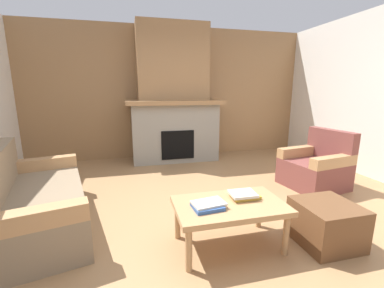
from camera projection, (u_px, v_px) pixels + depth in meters
The scene contains 9 objects.
ground at pixel (215, 219), 2.86m from camera, with size 9.00×9.00×0.00m, color #9E754C.
wall_back_wood_panel at pixel (171, 93), 5.42m from camera, with size 6.00×0.12×2.70m, color #997047.
fireplace at pixel (174, 103), 5.10m from camera, with size 1.90×0.82×2.70m.
couch at pixel (33, 202), 2.64m from camera, with size 1.24×1.95×0.85m.
armchair at pixel (316, 167), 3.78m from camera, with size 0.87×0.87×0.85m.
coffee_table at pixel (230, 209), 2.30m from camera, with size 1.00×0.60×0.43m.
ottoman at pixel (326, 224), 2.38m from camera, with size 0.52×0.52×0.40m, color brown.
book_stack_near_edge at pixel (208, 205), 2.19m from camera, with size 0.30×0.24×0.05m.
book_stack_center at pixel (244, 195), 2.39m from camera, with size 0.28×0.21×0.06m.
Camera 1 is at (-0.89, -2.47, 1.44)m, focal length 23.59 mm.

